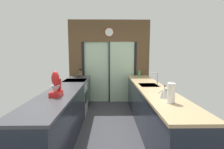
# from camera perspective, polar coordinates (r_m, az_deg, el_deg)

# --- Properties ---
(ground_plane) EXTENTS (5.04, 7.60, 0.02)m
(ground_plane) POSITION_cam_1_polar(r_m,az_deg,el_deg) (4.16, -0.87, -16.09)
(ground_plane) COLOR #38383D
(back_wall_unit) EXTENTS (2.64, 0.12, 2.70)m
(back_wall_unit) POSITION_cam_1_polar(r_m,az_deg,el_deg) (5.63, -0.92, 6.06)
(back_wall_unit) COLOR brown
(back_wall_unit) RESTS_ON ground_plane
(left_counter_run) EXTENTS (0.62, 3.80, 0.92)m
(left_counter_run) POSITION_cam_1_polar(r_m,az_deg,el_deg) (3.67, -15.54, -11.69)
(left_counter_run) COLOR #1E232D
(left_counter_run) RESTS_ON ground_plane
(right_counter_run) EXTENTS (0.62, 3.80, 0.92)m
(right_counter_run) POSITION_cam_1_polar(r_m,az_deg,el_deg) (3.83, 13.14, -10.85)
(right_counter_run) COLOR #1E232D
(right_counter_run) RESTS_ON ground_plane
(sink_faucet) EXTENTS (0.19, 0.02, 0.28)m
(sink_faucet) POSITION_cam_1_polar(r_m,az_deg,el_deg) (3.96, 14.62, -0.76)
(sink_faucet) COLOR #B7BABC
(sink_faucet) RESTS_ON right_counter_run
(oven_range) EXTENTS (0.60, 0.60, 0.92)m
(oven_range) POSITION_cam_1_polar(r_m,az_deg,el_deg) (4.72, -12.09, -7.46)
(oven_range) COLOR #B7BABC
(oven_range) RESTS_ON ground_plane
(mixing_bowl) EXTENTS (0.21, 0.21, 0.08)m
(mixing_bowl) POSITION_cam_1_polar(r_m,az_deg,el_deg) (5.10, -10.96, -0.52)
(mixing_bowl) COLOR #514C47
(mixing_bowl) RESTS_ON left_counter_run
(knife_block) EXTENTS (0.09, 0.14, 0.25)m
(knife_block) POSITION_cam_1_polar(r_m,az_deg,el_deg) (5.37, -10.45, 0.45)
(knife_block) COLOR brown
(knife_block) RESTS_ON left_counter_run
(stand_mixer) EXTENTS (0.17, 0.27, 0.42)m
(stand_mixer) POSITION_cam_1_polar(r_m,az_deg,el_deg) (2.99, -18.25, -3.87)
(stand_mixer) COLOR red
(stand_mixer) RESTS_ON left_counter_run
(kettle) EXTENTS (0.24, 0.16, 0.21)m
(kettle) POSITION_cam_1_polar(r_m,az_deg,el_deg) (2.88, 17.28, -5.68)
(kettle) COLOR #B7BABC
(kettle) RESTS_ON right_counter_run
(soap_bottle) EXTENTS (0.05, 0.05, 0.24)m
(soap_bottle) POSITION_cam_1_polar(r_m,az_deg,el_deg) (5.10, 9.14, 0.18)
(soap_bottle) COLOR #339E56
(soap_bottle) RESTS_ON right_counter_run
(paper_towel_roll) EXTENTS (0.13, 0.13, 0.32)m
(paper_towel_roll) POSITION_cam_1_polar(r_m,az_deg,el_deg) (2.60, 19.24, -5.93)
(paper_towel_roll) COLOR #B7BABC
(paper_towel_roll) RESTS_ON right_counter_run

